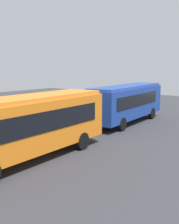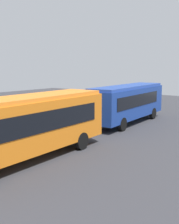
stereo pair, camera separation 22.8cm
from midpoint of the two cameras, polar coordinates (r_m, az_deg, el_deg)
The scene contains 6 objects.
ground_plane at distance 19.92m, azimuth -5.98°, elevation -5.25°, with size 64.00×64.00×0.00m, color #38383D.
bus_orange at distance 15.58m, azimuth -11.91°, elevation -2.26°, with size 10.63×2.96×3.28m.
bus_blue at distance 25.51m, azimuth 6.72°, elevation 1.96°, with size 10.00×3.17×3.13m.
person_center at distance 19.42m, azimuth -13.86°, elevation -3.14°, with size 0.37×0.50×1.69m.
person_right at distance 20.13m, azimuth -11.22°, elevation -2.73°, with size 0.52×0.44×1.63m.
person_far at distance 28.36m, azimuth 1.73°, elevation 0.99°, with size 0.48×0.44×1.81m.
Camera 1 is at (-14.11, -13.19, 4.82)m, focal length 49.13 mm.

